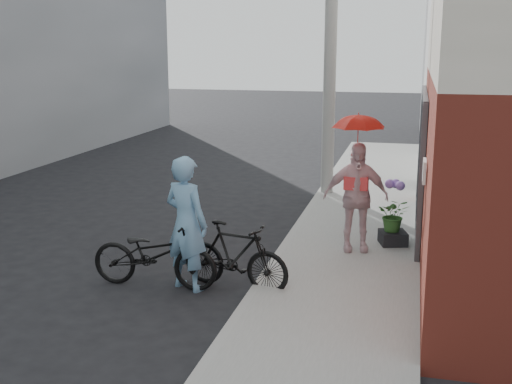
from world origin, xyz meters
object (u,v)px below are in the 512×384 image
at_px(bike_left, 154,254).
at_px(kimono_woman, 356,197).
at_px(planter, 393,238).
at_px(utility_pole, 331,43).
at_px(officer, 186,223).
at_px(bike_right, 235,256).

relative_size(bike_left, kimono_woman, 1.04).
bearing_deg(planter, utility_pole, 113.97).
bearing_deg(bike_left, planter, -53.14).
height_order(officer, bike_left, officer).
distance_m(bike_left, planter, 4.18).
xyz_separation_m(bike_right, planter, (2.14, 2.34, -0.27)).
distance_m(bike_left, kimono_woman, 3.44).
bearing_deg(kimono_woman, bike_left, -153.06).
relative_size(bike_left, planter, 4.38).
bearing_deg(officer, kimono_woman, -116.19).
relative_size(officer, bike_right, 1.18).
relative_size(utility_pole, planter, 16.22).
bearing_deg(officer, utility_pole, -79.54).
bearing_deg(bike_left, kimono_woman, -52.91).
distance_m(utility_pole, officer, 6.78).
bearing_deg(kimono_woman, bike_right, -139.96).
bearing_deg(bike_right, kimono_woman, -27.89).
bearing_deg(bike_right, planter, -31.33).
height_order(bike_right, kimono_woman, kimono_woman).
bearing_deg(planter, kimono_woman, -143.36).
distance_m(bike_right, planter, 3.19).
distance_m(kimono_woman, planter, 1.10).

